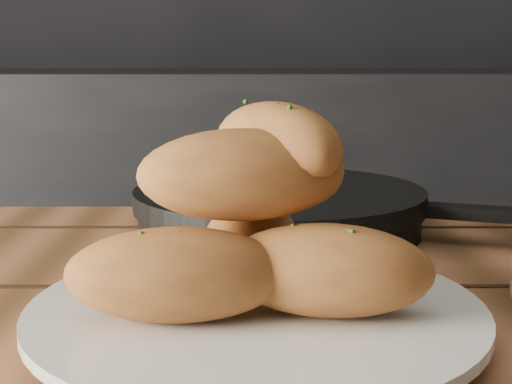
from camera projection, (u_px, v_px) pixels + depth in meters
name	position (u px, v px, depth m)	size (l,w,h in m)	color
counter	(264.00, 270.00, 1.63)	(2.80, 0.60, 0.90)	black
plate	(256.00, 315.00, 0.48)	(0.31, 0.31, 0.02)	white
bread_rolls	(254.00, 222.00, 0.47)	(0.24, 0.19, 0.13)	#AA6A2F
skillet	(281.00, 209.00, 0.75)	(0.43, 0.30, 0.05)	black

